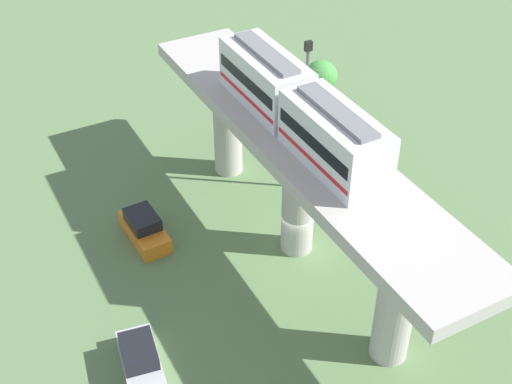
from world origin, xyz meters
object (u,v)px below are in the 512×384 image
parked_car_orange (144,228)px  signal_post (305,112)px  tree_near_viaduct (321,77)px  parked_car_silver (141,361)px  train (298,107)px

parked_car_orange → signal_post: 12.22m
signal_post → tree_near_viaduct: bearing=50.8°
parked_car_silver → parked_car_orange: 10.09m
train → parked_car_silver: 15.20m
train → tree_near_viaduct: train is taller
parked_car_orange → tree_near_viaduct: tree_near_viaduct is taller
parked_car_silver → train: bearing=31.7°
train → signal_post: size_ratio=1.28×
parked_car_orange → tree_near_viaduct: (17.24, 7.40, 2.41)m
train → signal_post: (3.40, 4.53, -3.70)m
parked_car_silver → parked_car_orange: (3.77, 9.36, 0.00)m
train → parked_car_orange: size_ratio=3.18×
signal_post → parked_car_orange: bearing=179.4°
train → parked_car_orange: train is taller
train → parked_car_silver: (-11.48, -4.71, -8.78)m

